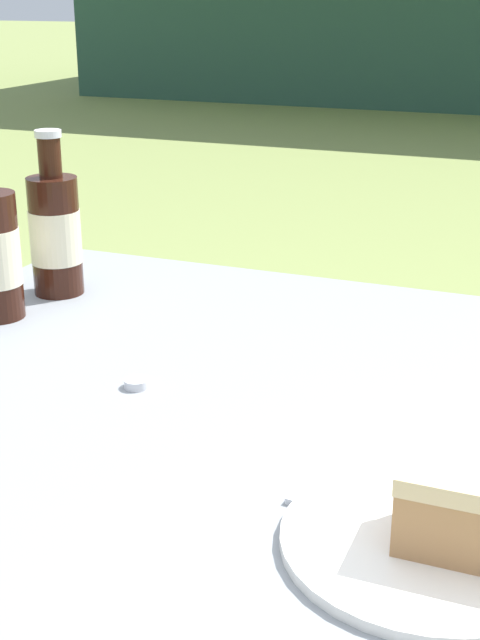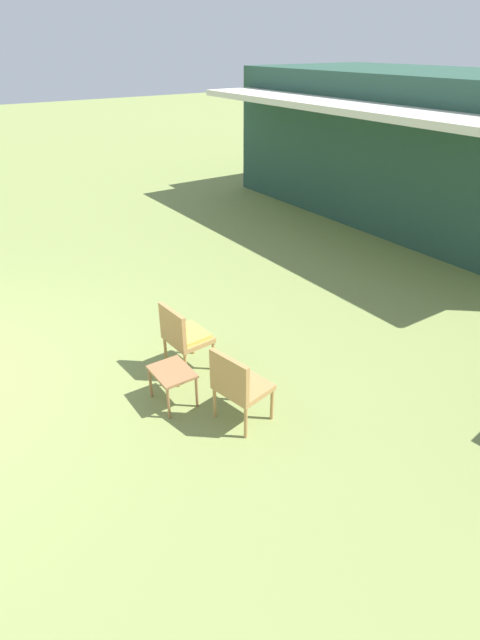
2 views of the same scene
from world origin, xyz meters
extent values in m
cube|color=#284C3D|center=(-1.00, 10.31, 1.46)|extent=(8.74, 3.85, 2.92)
cube|color=silver|center=(-1.00, 7.79, 2.39)|extent=(8.30, 1.20, 0.12)
cylinder|color=#B2844C|center=(1.47, 3.25, 0.19)|extent=(0.04, 0.04, 0.38)
cylinder|color=#B2844C|center=(1.03, 3.22, 0.19)|extent=(0.04, 0.04, 0.38)
cylinder|color=#B2844C|center=(1.50, 2.86, 0.19)|extent=(0.04, 0.04, 0.38)
cylinder|color=#B2844C|center=(1.06, 2.83, 0.19)|extent=(0.04, 0.04, 0.38)
cube|color=#B2844C|center=(1.26, 3.04, 0.41)|extent=(0.53, 0.48, 0.06)
cube|color=#B2844C|center=(1.28, 2.84, 0.64)|extent=(0.50, 0.09, 0.41)
cube|color=gold|center=(1.26, 3.04, 0.46)|extent=(0.47, 0.41, 0.05)
cylinder|color=#B2844C|center=(2.57, 3.28, 0.19)|extent=(0.04, 0.04, 0.38)
cylinder|color=#B2844C|center=(2.14, 3.19, 0.19)|extent=(0.04, 0.04, 0.38)
cylinder|color=#B2844C|center=(2.65, 2.90, 0.19)|extent=(0.04, 0.04, 0.38)
cylinder|color=#B2844C|center=(2.22, 2.81, 0.19)|extent=(0.04, 0.04, 0.38)
cube|color=#B2844C|center=(2.40, 3.04, 0.41)|extent=(0.58, 0.54, 0.06)
cube|color=#B2844C|center=(2.44, 2.85, 0.64)|extent=(0.50, 0.15, 0.41)
cube|color=#996B42|center=(1.75, 2.57, 0.39)|extent=(0.48, 0.38, 0.03)
cylinder|color=#996B42|center=(1.54, 2.41, 0.19)|extent=(0.03, 0.03, 0.38)
cylinder|color=#996B42|center=(1.96, 2.41, 0.19)|extent=(0.03, 0.03, 0.38)
cylinder|color=#996B42|center=(1.54, 2.74, 0.19)|extent=(0.03, 0.03, 0.38)
cylinder|color=#996B42|center=(1.96, 2.74, 0.19)|extent=(0.03, 0.03, 0.38)
camera|label=1|loc=(0.37, -0.83, 1.18)|focal=50.00mm
camera|label=2|loc=(5.72, 0.74, 3.44)|focal=28.00mm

